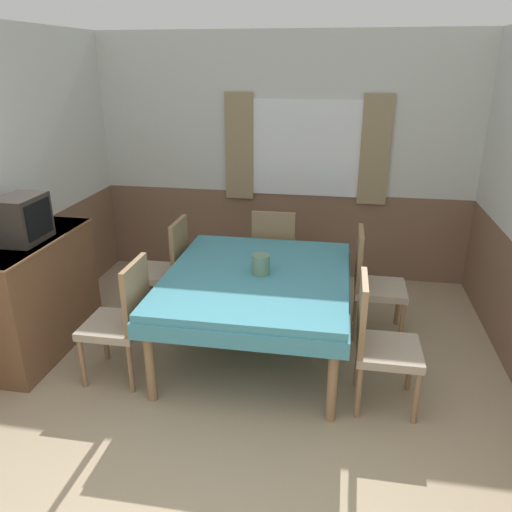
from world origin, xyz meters
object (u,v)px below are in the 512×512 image
chair_right_far (372,280)px  chair_head_window (275,252)px  chair_left_far (168,266)px  vase (261,264)px  chair_left_near (122,317)px  tv (22,219)px  chair_right_near (378,340)px  sideboard (38,295)px  dining_table (257,285)px

chair_right_far → chair_head_window: 1.08m
chair_left_far → chair_head_window: 1.08m
vase → chair_left_near: bearing=-152.2°
chair_left_far → chair_left_near: (0.00, -1.01, 0.00)m
tv → vase: (1.81, 0.30, -0.37)m
tv → vase: bearing=9.3°
chair_left_near → chair_right_near: (1.87, -0.00, 0.00)m
sideboard → dining_table: bearing=7.9°
chair_left_near → chair_head_window: 1.82m
chair_right_near → chair_right_far: bearing=-180.0°
chair_right_near → sideboard: (-2.73, 0.26, -0.01)m
vase → dining_table: bearing=-175.5°
tv → dining_table: bearing=9.3°
dining_table → chair_left_far: bearing=151.6°
chair_right_far → chair_right_near: same height
vase → chair_head_window: bearing=91.6°
tv → chair_right_near: bearing=-4.5°
dining_table → sideboard: 1.81m
chair_left_near → chair_right_far: bearing=-61.6°
tv → vase: 1.87m
chair_head_window → sideboard: (-1.79, -1.30, -0.01)m
dining_table → chair_right_far: (0.94, 0.51, -0.11)m
chair_left_far → chair_left_near: 1.01m
chair_right_near → tv: 2.80m
dining_table → chair_right_near: chair_right_near is taller
chair_right_near → sideboard: 2.74m
sideboard → tv: 0.67m
vase → chair_right_near: bearing=-29.3°
chair_left_near → tv: size_ratio=2.44×
chair_left_far → tv: bearing=133.5°
chair_left_far → chair_right_far: bearing=-90.0°
chair_left_near → tv: 1.09m
chair_right_far → chair_head_window: (-0.94, 0.55, 0.00)m
dining_table → chair_right_far: size_ratio=1.77×
sideboard → tv: tv is taller
chair_left_near → chair_left_far: bearing=0.0°
chair_right_near → vase: bearing=-119.3°
dining_table → chair_left_far: size_ratio=1.77×
chair_left_near → tv: (-0.84, 0.21, 0.66)m
chair_head_window → chair_right_near: bearing=-59.0°
chair_head_window → sideboard: bearing=-144.0°
chair_right_far → vase: 1.08m
dining_table → chair_head_window: bearing=90.0°
sideboard → tv: bearing=-71.9°
chair_right_far → chair_left_near: same height
chair_head_window → chair_right_near: 1.82m
chair_right_near → tv: size_ratio=2.44×
chair_left_far → chair_right_near: same height
chair_head_window → tv: 2.33m
chair_left_far → tv: 1.34m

